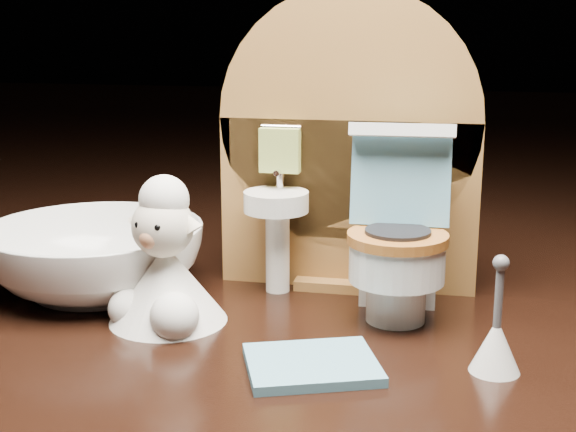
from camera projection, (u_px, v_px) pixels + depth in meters
The scene contains 6 objects.
backdrop_panel at pixel (347, 159), 0.40m from camera, with size 0.13×0.05×0.15m.
toy_toilet at pixel (398, 247), 0.37m from camera, with size 0.05×0.06×0.09m.
bath_mat at pixel (312, 365), 0.31m from camera, with size 0.05×0.04×0.00m, color #5D99AF.
toilet_brush at pixel (496, 341), 0.31m from camera, with size 0.02×0.02×0.05m.
plush_lamb at pixel (165, 272), 0.36m from camera, with size 0.05×0.05×0.07m.
ceramic_bowl at pixel (95, 259), 0.40m from camera, with size 0.11×0.11×0.03m, color white.
Camera 1 is at (0.05, -0.33, 0.13)m, focal length 50.00 mm.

